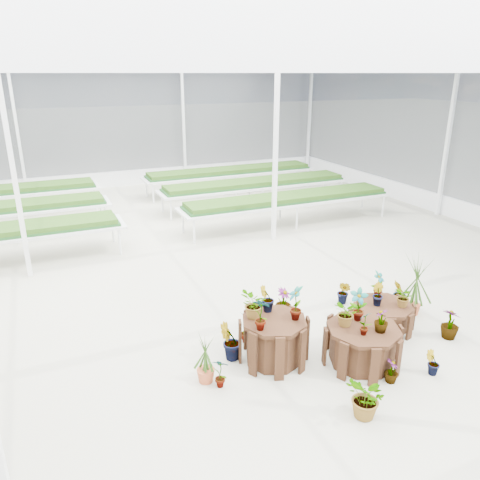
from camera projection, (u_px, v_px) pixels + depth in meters
name	position (u px, v px, depth m)	size (l,w,h in m)	color
ground_plane	(225.00, 335.00, 7.94)	(24.00, 24.00, 0.00)	gray
greenhouse_shell	(224.00, 207.00, 7.18)	(18.00, 24.00, 4.50)	white
steel_frame	(224.00, 207.00, 7.18)	(18.00, 24.00, 4.50)	silver
nursery_benches	(135.00, 207.00, 14.01)	(16.00, 7.00, 0.84)	silver
plinth_tall	(274.00, 340.00, 7.14)	(1.04, 1.04, 0.71)	#371E10
plinth_mid	(362.00, 345.00, 7.10)	(1.15, 1.15, 0.61)	#371E10
plinth_low	(383.00, 316.00, 8.10)	(1.00, 1.00, 0.45)	#371E10
nursery_plants	(336.00, 320.00, 7.37)	(4.57, 3.32, 1.33)	#244312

